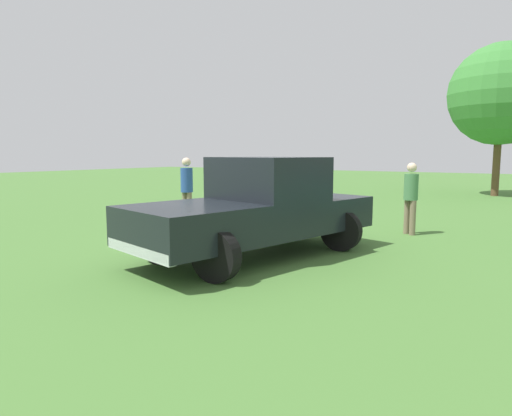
{
  "coord_description": "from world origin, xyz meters",
  "views": [
    {
      "loc": [
        -4.65,
        7.1,
        1.88
      ],
      "look_at": [
        -0.36,
        0.41,
        0.9
      ],
      "focal_mm": 31.06,
      "sensor_mm": 36.0,
      "label": 1
    }
  ],
  "objects_px": {
    "pickup_truck": "(261,205)",
    "person_visitor": "(411,194)",
    "tree_back_left": "(501,95)",
    "person_bystander": "(187,186)"
  },
  "relations": [
    {
      "from": "pickup_truck",
      "to": "person_visitor",
      "type": "relative_size",
      "value": 3.06
    },
    {
      "from": "person_visitor",
      "to": "tree_back_left",
      "type": "bearing_deg",
      "value": 33.96
    },
    {
      "from": "person_bystander",
      "to": "tree_back_left",
      "type": "bearing_deg",
      "value": -12.83
    },
    {
      "from": "pickup_truck",
      "to": "tree_back_left",
      "type": "xyz_separation_m",
      "value": [
        -2.62,
        -15.53,
        3.49
      ]
    },
    {
      "from": "person_bystander",
      "to": "person_visitor",
      "type": "distance_m",
      "value": 5.66
    },
    {
      "from": "person_bystander",
      "to": "tree_back_left",
      "type": "relative_size",
      "value": 0.27
    },
    {
      "from": "person_bystander",
      "to": "person_visitor",
      "type": "xyz_separation_m",
      "value": [
        -5.42,
        -1.62,
        -0.07
      ]
    },
    {
      "from": "person_bystander",
      "to": "person_visitor",
      "type": "bearing_deg",
      "value": -61.14
    },
    {
      "from": "person_visitor",
      "to": "tree_back_left",
      "type": "height_order",
      "value": "tree_back_left"
    },
    {
      "from": "pickup_truck",
      "to": "person_bystander",
      "type": "distance_m",
      "value": 4.2
    }
  ]
}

